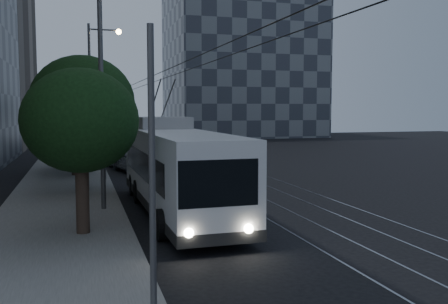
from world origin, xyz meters
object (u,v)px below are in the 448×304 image
car_white_b (131,154)px  car_white_a (124,159)px  pickup_silver (140,162)px  streetlamp_near (111,59)px  car_white_c (109,151)px  streetlamp_far (95,80)px  trolleybus (176,169)px  car_white_d (107,145)px

car_white_b → car_white_a: bearing=-100.4°
pickup_silver → streetlamp_near: (-2.59, -12.56, 5.58)m
car_white_c → streetlamp_far: (-1.13, -3.84, 5.90)m
trolleybus → car_white_d: bearing=91.2°
streetlamp_near → streetlamp_far: streetlamp_far is taller
streetlamp_far → car_white_c: bearing=73.7°
trolleybus → pickup_silver: trolleybus is taller
pickup_silver → car_white_d: size_ratio=1.36×
pickup_silver → car_white_d: (-1.31, 16.83, -0.07)m
pickup_silver → car_white_c: bearing=86.5°
car_white_b → streetlamp_near: streetlamp_near is taller
pickup_silver → streetlamp_far: 9.55m
trolleybus → car_white_d: size_ratio=3.34×
car_white_b → pickup_silver: bearing=-89.0°
car_white_b → car_white_c: 3.93m
car_white_b → streetlamp_near: 20.92m
car_white_c → streetlamp_near: streetlamp_near is taller
car_white_c → car_white_d: (0.15, 5.83, 0.06)m
car_white_a → car_white_c: (-0.59, 8.09, -0.04)m
trolleybus → car_white_c: 24.56m
trolleybus → car_white_a: (-0.76, 16.40, -1.16)m
trolleybus → car_white_b: trolleybus is taller
car_white_c → car_white_d: 5.83m
car_white_b → car_white_d: size_ratio=1.08×
streetlamp_near → streetlamp_far: 19.73m
streetlamp_far → car_white_d: bearing=82.5°
car_white_a → streetlamp_far: (-1.72, 4.25, 5.86)m
streetlamp_near → streetlamp_far: (0.00, 19.72, 0.18)m
car_white_c → car_white_d: size_ratio=0.94×
trolleybus → streetlamp_near: streetlamp_near is taller
car_white_c → car_white_a: bearing=-107.2°
car_white_d → car_white_a: bearing=-79.9°
pickup_silver → car_white_b: size_ratio=1.26×
pickup_silver → car_white_a: size_ratio=1.41×
pickup_silver → streetlamp_far: streetlamp_far is taller
trolleybus → car_white_a: 16.46m
car_white_a → pickup_silver: bearing=-90.1°
trolleybus → pickup_silver: (0.11, 13.49, -1.06)m
trolleybus → streetlamp_near: 5.24m
car_white_a → car_white_b: bearing=61.2°
pickup_silver → trolleybus: bearing=-101.5°
car_white_b → car_white_d: car_white_d is taller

